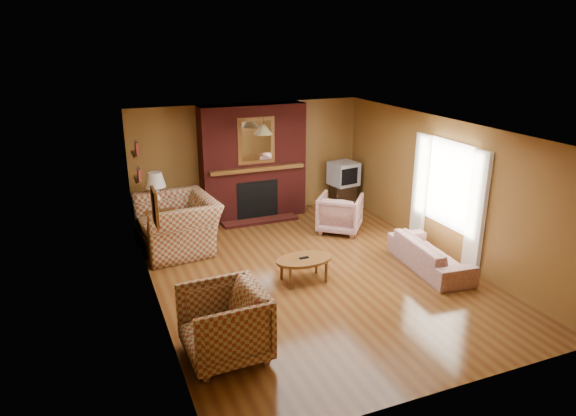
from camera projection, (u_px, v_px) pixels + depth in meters
name	position (u px, v px, depth m)	size (l,w,h in m)	color
floor	(312.00, 272.00, 8.48)	(6.50, 6.50, 0.00)	#4F2910
ceiling	(314.00, 128.00, 7.71)	(6.50, 6.50, 0.00)	silver
wall_back	(249.00, 160.00, 10.95)	(6.50, 6.50, 0.00)	brown
wall_front	(446.00, 296.00, 5.25)	(6.50, 6.50, 0.00)	brown
wall_left	(151.00, 225.00, 7.21)	(6.50, 6.50, 0.00)	brown
wall_right	(442.00, 187.00, 8.99)	(6.50, 6.50, 0.00)	brown
fireplace	(253.00, 163.00, 10.72)	(2.20, 0.82, 2.40)	#4C1310
window_right	(447.00, 194.00, 8.82)	(0.10, 1.85, 2.00)	beige
bookshelf	(137.00, 162.00, 8.74)	(0.09, 0.55, 0.71)	brown
botanical_print	(155.00, 207.00, 6.84)	(0.05, 0.40, 0.50)	brown
pendant_light	(264.00, 130.00, 9.86)	(0.36, 0.36, 0.48)	black
plaid_loveseat	(177.00, 224.00, 9.26)	(1.49, 1.30, 0.97)	maroon
plaid_armchair	(224.00, 324.00, 6.15)	(0.95, 0.98, 0.89)	maroon
floral_sofa	(430.00, 254.00, 8.56)	(1.74, 0.68, 0.51)	#C1AC95
floral_armchair	(340.00, 213.00, 10.16)	(0.80, 0.82, 0.75)	#C1AC95
coffee_table	(304.00, 261.00, 8.08)	(0.91, 0.57, 0.41)	brown
side_table	(158.00, 222.00, 9.78)	(0.50, 0.50, 0.67)	brown
table_lamp	(155.00, 187.00, 9.55)	(0.39, 0.39, 0.65)	silver
tv_stand	(343.00, 196.00, 11.58)	(0.50, 0.45, 0.54)	black
crt_tv	(344.00, 174.00, 11.41)	(0.63, 0.63, 0.51)	#B1B4B9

